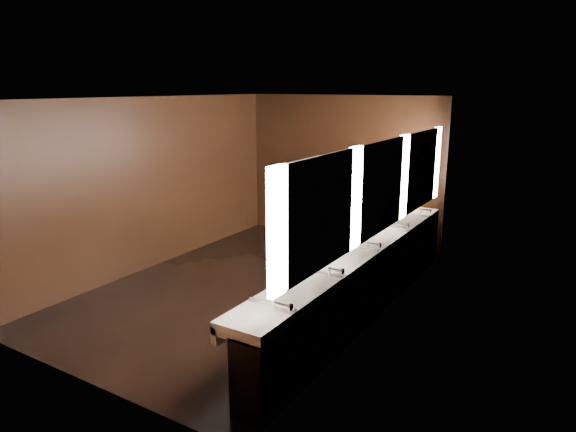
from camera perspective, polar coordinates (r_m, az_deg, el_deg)
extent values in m
plane|color=black|center=(7.87, -3.88, -7.88)|extent=(6.00, 6.00, 0.00)
cube|color=#2D2D2B|center=(7.29, -4.26, 12.96)|extent=(4.00, 6.00, 0.02)
cube|color=black|center=(10.01, 5.98, 5.21)|extent=(4.00, 0.02, 2.80)
cube|color=black|center=(5.39, -22.91, -3.75)|extent=(4.00, 0.02, 2.80)
cube|color=black|center=(8.75, -14.82, 3.51)|extent=(0.02, 6.00, 2.80)
cube|color=black|center=(6.53, 10.41, 0.18)|extent=(0.02, 6.00, 2.80)
cube|color=black|center=(6.89, 8.63, -7.67)|extent=(0.36, 5.40, 0.81)
cube|color=white|center=(6.78, 8.03, -4.03)|extent=(0.55, 5.40, 0.12)
cube|color=white|center=(6.90, 6.14, -4.35)|extent=(0.06, 5.40, 0.18)
cylinder|color=silver|center=(4.82, -0.55, -9.89)|extent=(0.18, 0.04, 0.04)
cylinder|color=silver|center=(5.71, 5.34, -5.99)|extent=(0.18, 0.04, 0.04)
cylinder|color=silver|center=(6.67, 9.53, -3.14)|extent=(0.18, 0.04, 0.04)
cylinder|color=silver|center=(7.66, 12.64, -1.00)|extent=(0.18, 0.04, 0.04)
cylinder|color=silver|center=(8.68, 15.02, 0.64)|extent=(0.18, 0.04, 0.04)
cube|color=white|center=(4.37, -1.29, -1.84)|extent=(0.06, 0.22, 1.15)
cube|color=white|center=(5.03, 3.78, 0.29)|extent=(0.03, 1.32, 1.15)
cube|color=white|center=(5.74, 7.38, 1.96)|extent=(0.06, 0.23, 1.15)
cube|color=white|center=(6.46, 10.42, 3.21)|extent=(0.03, 1.32, 1.15)
cube|color=white|center=(7.20, 12.63, 4.24)|extent=(0.06, 0.23, 1.15)
cube|color=white|center=(7.95, 14.63, 5.04)|extent=(0.03, 1.32, 1.15)
cube|color=white|center=(8.72, 16.10, 5.72)|extent=(0.06, 0.22, 1.15)
imported|color=#7CA8B8|center=(6.47, 1.46, -5.67)|extent=(0.49, 0.62, 1.51)
cylinder|color=black|center=(6.38, 3.76, -10.48)|extent=(0.42, 0.42, 0.59)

